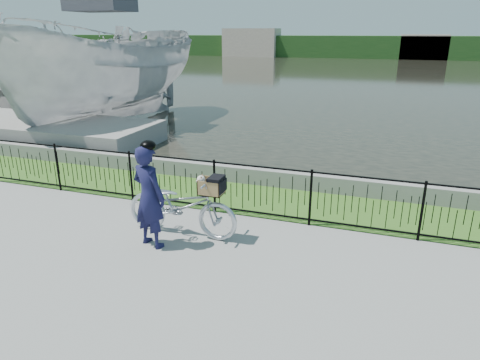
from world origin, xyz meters
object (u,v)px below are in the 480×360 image
at_px(dock, 22,128).
at_px(boat_far, 7,88).
at_px(bicycle_rig, 182,205).
at_px(cyclist, 149,195).
at_px(boat_near, 107,72).

height_order(dock, boat_far, boat_far).
height_order(bicycle_rig, cyclist, cyclist).
height_order(cyclist, boat_far, boat_far).
bearing_deg(bicycle_rig, cyclist, -120.36).
relative_size(bicycle_rig, boat_far, 0.21).
bearing_deg(cyclist, boat_near, 128.47).
relative_size(dock, boat_far, 0.98).
bearing_deg(cyclist, bicycle_rig, 59.64).
bearing_deg(boat_far, boat_near, -15.31).
height_order(bicycle_rig, boat_far, boat_far).
bearing_deg(boat_far, dock, -40.86).
distance_m(boat_near, boat_far, 7.68).
relative_size(dock, cyclist, 5.22).
relative_size(dock, bicycle_rig, 4.58).
xyz_separation_m(dock, bicycle_rig, (8.83, -5.05, 0.23)).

